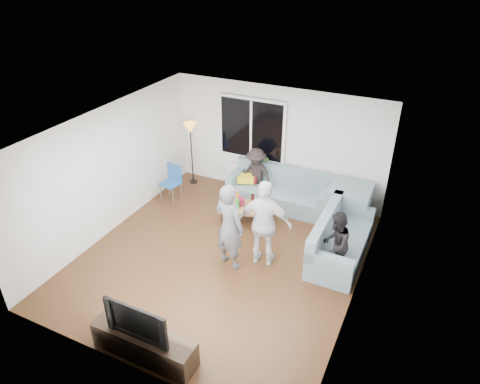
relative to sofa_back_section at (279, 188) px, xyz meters
The scene contains 32 objects.
floor 2.33m from the sofa_back_section, 97.05° to the right, with size 5.00×5.50×0.04m, color #56351C.
ceiling 3.17m from the sofa_back_section, 97.05° to the right, with size 5.00×5.50×0.04m, color white.
wall_back 1.05m from the sofa_back_section, 119.32° to the left, with size 5.00×0.04×2.60m, color silver.
wall_front 5.12m from the sofa_back_section, 93.19° to the right, with size 5.00×0.04×2.60m, color silver.
wall_left 3.71m from the sofa_back_section, 140.98° to the right, with size 0.04×5.50×2.60m, color silver.
wall_right 3.31m from the sofa_back_section, 45.39° to the right, with size 0.04×5.50×2.60m, color silver.
window_frame 1.49m from the sofa_back_section, 154.51° to the left, with size 1.62×0.06×1.47m, color white.
window_glass 1.48m from the sofa_back_section, 156.66° to the left, with size 1.50×0.02×1.35m, color black.
window_mullion 1.48m from the sofa_back_section, 157.21° to the left, with size 0.05×0.03×1.35m, color white.
radiator 0.97m from the sofa_back_section, 156.66° to the left, with size 1.30×0.12×0.62m, color silver.
potted_plant 0.72m from the sofa_back_section, 145.54° to the left, with size 0.20×0.16×0.36m, color #325F26.
vase 1.22m from the sofa_back_section, 162.80° to the left, with size 0.17×0.17×0.18m, color silver.
sofa_back_section is the anchor object (origin of this frame).
sofa_right_section 2.14m from the sofa_back_section, 35.60° to the right, with size 0.85×2.00×0.85m, color slate, non-canonical shape.
sofa_corner 1.58m from the sofa_back_section, ahead, with size 0.85×0.85×0.85m, color slate.
cushion_yellow 0.82m from the sofa_back_section, behind, with size 0.38×0.32×0.14m, color yellow.
cushion_red 0.74m from the sofa_back_section, behind, with size 0.36×0.30×0.13m, color maroon.
coffee_table 1.06m from the sofa_back_section, 110.95° to the right, with size 1.10×0.60×0.40m, color #9F7B4C.
pitcher 1.10m from the sofa_back_section, 117.01° to the right, with size 0.17×0.17×0.17m, color maroon.
side_chair 2.49m from the sofa_back_section, 159.17° to the right, with size 0.40×0.40×0.86m, color #215492, non-canonical shape.
floor_lamp 2.36m from the sofa_back_section, behind, with size 0.32×0.32×1.56m, color gold, non-canonical shape.
player_left 2.42m from the sofa_back_section, 91.29° to the right, with size 0.62×0.40×1.69m, color #505155.
player_right 2.15m from the sofa_back_section, 76.46° to the right, with size 1.00×0.42×1.70m, color silver.
spectator_right 2.50m from the sofa_back_section, 45.76° to the right, with size 0.61×0.47×1.25m, color black.
spectator_back 0.63m from the sofa_back_section, behind, with size 0.82×0.47×1.27m, color black.
tv_console 4.78m from the sofa_back_section, 92.66° to the right, with size 1.60×0.40×0.44m, color #37281B.
television 4.78m from the sofa_back_section, 92.66° to the right, with size 1.01×0.13×0.58m, color black.
bottle_c 0.84m from the sofa_back_section, 111.90° to the right, with size 0.07×0.07×0.19m, color black.
bottle_b 1.24m from the sofa_back_section, 113.43° to the right, with size 0.08×0.08×0.22m, color green.
bottle_d 1.11m from the sofa_back_section, 97.67° to the right, with size 0.07×0.07×0.23m, color #FF5D16.
bottle_e 0.84m from the sofa_back_section, 90.29° to the right, with size 0.07×0.07×0.20m, color black.
bottle_a 1.05m from the sofa_back_section, 128.02° to the right, with size 0.07×0.07×0.21m, color orange.
Camera 1 is at (3.17, -5.81, 5.22)m, focal length 32.55 mm.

